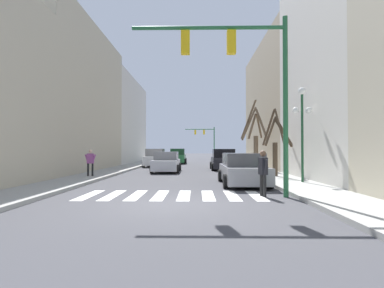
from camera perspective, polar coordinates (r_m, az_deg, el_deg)
ground_plane at (r=9.60m, az=-4.73°, el=-11.44°), size 240.00×240.00×0.00m
sidewalk_right at (r=10.62m, az=27.38°, el=-9.90°), size 2.34×90.00×0.15m
building_row_left at (r=27.30m, az=-22.31°, el=6.35°), size 6.00×41.83×11.29m
building_row_right at (r=22.24m, az=24.63°, el=9.45°), size 6.00×31.91×13.18m
crosswalk_stripes at (r=11.46m, az=-3.79°, el=-9.72°), size 6.75×2.60×0.01m
traffic_signal_near at (r=11.45m, az=9.69°, el=14.12°), size 5.72×0.28×6.61m
traffic_signal_far at (r=55.04m, az=2.65°, el=1.51°), size 5.43×0.28×5.85m
street_lamp_right_corner at (r=15.63m, az=20.24°, el=5.17°), size 0.95×0.36×4.62m
car_parked_right_far at (r=25.71m, az=5.98°, el=-3.07°), size 2.17×4.30×1.77m
car_at_intersection at (r=23.12m, az=-4.88°, el=-3.52°), size 2.09×4.52×1.55m
car_parked_left_mid at (r=15.01m, az=9.65°, el=-4.85°), size 2.19×4.84×1.55m
car_parked_right_near at (r=36.72m, az=-2.71°, el=-2.43°), size 2.05×4.62×1.83m
car_parked_right_mid at (r=30.33m, az=-7.04°, el=-2.74°), size 2.09×4.15×1.79m
pedestrian_near_right_corner at (r=11.37m, az=13.37°, el=-4.70°), size 0.29×0.73×1.69m
pedestrian_on_left_sidewalk at (r=18.86m, az=-18.80°, el=-2.95°), size 0.68×0.22×1.58m
street_tree_left_mid at (r=23.62m, az=11.92°, el=1.19°), size 1.99×3.33×5.46m
street_tree_left_near at (r=18.55m, az=15.67°, el=-0.02°), size 1.86×2.57×4.04m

